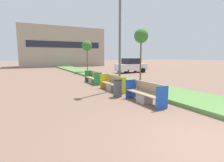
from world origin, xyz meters
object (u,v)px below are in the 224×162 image
object	(u,v)px
sapling_tree_near	(141,37)
bench_green_frame	(93,79)
street_lamp_post	(120,15)
parked_car_distant	(131,66)
bench_yellow_frame	(113,85)
sapling_tree_far	(87,46)
bench_blue_frame	(145,95)
litter_bin	(118,88)

from	to	relation	value
sapling_tree_near	bench_green_frame	bearing A→B (deg)	133.09
street_lamp_post	parked_car_distant	xyz separation A→B (m)	(7.13, 9.45, -3.68)
street_lamp_post	bench_green_frame	bearing A→B (deg)	101.23
bench_yellow_frame	sapling_tree_far	size ratio (longest dim) A/B	0.56
bench_yellow_frame	sapling_tree_near	world-z (taller)	sapling_tree_near
bench_blue_frame	bench_yellow_frame	xyz separation A→B (m)	(0.00, 3.22, 0.00)
litter_bin	street_lamp_post	xyz separation A→B (m)	(1.16, 1.84, 4.13)
street_lamp_post	parked_car_distant	distance (m)	12.40
litter_bin	parked_car_distant	bearing A→B (deg)	53.70
bench_green_frame	sapling_tree_far	distance (m)	9.49
parked_car_distant	litter_bin	bearing A→B (deg)	-132.14
bench_yellow_frame	parked_car_distant	world-z (taller)	parked_car_distant
litter_bin	sapling_tree_far	size ratio (longest dim) A/B	0.23
sapling_tree_far	parked_car_distant	bearing A→B (deg)	-23.42
bench_blue_frame	bench_green_frame	size ratio (longest dim) A/B	1.06
bench_blue_frame	parked_car_distant	size ratio (longest dim) A/B	0.52
street_lamp_post	parked_car_distant	bearing A→B (deg)	52.95
bench_yellow_frame	sapling_tree_near	distance (m)	4.02
bench_blue_frame	sapling_tree_near	bearing A→B (deg)	56.56
bench_yellow_frame	litter_bin	world-z (taller)	bench_yellow_frame
street_lamp_post	sapling_tree_near	bearing A→B (deg)	11.20
parked_car_distant	sapling_tree_near	bearing A→B (deg)	-125.75
bench_yellow_frame	bench_green_frame	bearing A→B (deg)	90.03
bench_blue_frame	street_lamp_post	bearing A→B (deg)	79.96
bench_yellow_frame	bench_green_frame	world-z (taller)	same
sapling_tree_near	bench_blue_frame	bearing A→B (deg)	-123.44
street_lamp_post	sapling_tree_far	distance (m)	11.92
bench_yellow_frame	street_lamp_post	size ratio (longest dim) A/B	0.27
street_lamp_post	sapling_tree_near	xyz separation A→B (m)	(1.92, 0.38, -1.15)
litter_bin	street_lamp_post	size ratio (longest dim) A/B	0.11
parked_car_distant	sapling_tree_far	bearing A→B (deg)	150.74
bench_blue_frame	bench_yellow_frame	size ratio (longest dim) A/B	0.99
bench_yellow_frame	bench_green_frame	size ratio (longest dim) A/B	1.07
bench_blue_frame	street_lamp_post	xyz separation A→B (m)	(0.61, 3.45, 4.22)
bench_yellow_frame	street_lamp_post	world-z (taller)	street_lamp_post
bench_green_frame	sapling_tree_far	size ratio (longest dim) A/B	0.53
litter_bin	sapling_tree_near	bearing A→B (deg)	35.82
bench_yellow_frame	sapling_tree_far	distance (m)	12.57
bench_green_frame	litter_bin	xyz separation A→B (m)	(-0.55, -4.92, 0.10)
sapling_tree_near	parked_car_distant	distance (m)	10.76
sapling_tree_far	bench_green_frame	bearing A→B (deg)	-106.34
bench_yellow_frame	parked_car_distant	bearing A→B (deg)	51.32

